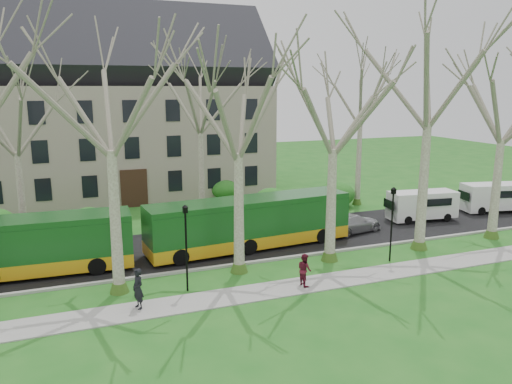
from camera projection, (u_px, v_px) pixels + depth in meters
The scene contains 16 objects.
ground at pixel (289, 269), 27.83m from camera, with size 120.00×120.00×0.00m, color #1E601B.
sidewalk at pixel (309, 284), 25.54m from camera, with size 70.00×2.00×0.06m, color gray.
road at pixel (254, 240), 32.84m from camera, with size 80.00×8.00×0.06m, color black.
curb at pixel (278, 259), 29.18m from camera, with size 80.00×0.25×0.14m, color #A5A39E.
building at pixel (122, 108), 45.96m from camera, with size 26.50×12.20×16.00m.
tree_row_verge at pixel (288, 143), 26.66m from camera, with size 49.00×7.00×14.00m.
tree_row_far at pixel (210, 142), 36.16m from camera, with size 33.00×7.00×12.00m.
lamp_row at pixel (297, 229), 26.38m from camera, with size 36.22×0.22×4.30m.
hedges at pixel (159, 204), 38.76m from camera, with size 30.60×8.60×2.00m.
bus_lead at pixel (5, 248), 26.18m from camera, with size 12.86×2.68×3.22m, color #164E1B, non-canonical shape.
bus_follow at pixel (250, 222), 31.01m from camera, with size 12.97×2.70×3.24m, color #164E1B, non-canonical shape.
sedan at pixel (353, 223), 34.47m from camera, with size 1.82×4.48×1.30m, color #AAA9AE.
van_a at pixel (422, 206), 37.47m from camera, with size 5.06×1.84×2.21m, color white, non-canonical shape.
van_b at pixel (495, 198), 40.06m from camera, with size 5.24×1.91×2.29m, color white, non-canonical shape.
pedestrian_a at pixel (138, 289), 22.54m from camera, with size 0.68×0.45×1.88m, color black.
pedestrian_b at pixel (304, 270), 25.19m from camera, with size 0.81×0.63×1.67m, color #561323.
Camera 1 is at (-11.19, -23.92, 9.94)m, focal length 35.00 mm.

